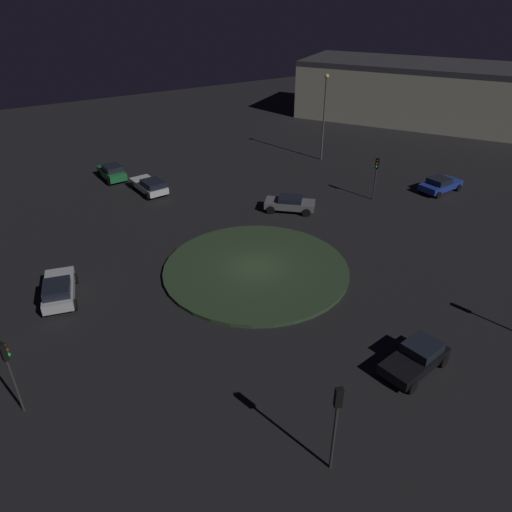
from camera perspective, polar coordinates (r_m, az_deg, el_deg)
ground_plane at (r=32.76m, az=0.00°, el=-1.70°), size 119.54×119.54×0.00m
roundabout_island at (r=32.70m, az=0.00°, el=-1.52°), size 12.75×12.75×0.23m
car_grey at (r=41.05m, az=4.10°, el=6.33°), size 4.31×4.11×1.33m
car_black at (r=26.02m, az=18.69°, el=-11.47°), size 4.12×2.48×1.41m
car_blue at (r=48.17m, az=21.26°, el=8.03°), size 4.34×2.34×1.39m
car_green at (r=49.89m, az=-16.92°, el=9.62°), size 2.13×3.95×1.54m
car_silver at (r=31.84m, az=-22.62°, el=-3.74°), size 2.84×4.59×1.49m
car_white at (r=45.74m, az=-12.64°, el=8.28°), size 2.45×4.69×1.41m
traffic_light_south at (r=19.16m, az=9.63°, el=-18.12°), size 0.36×0.39×4.49m
traffic_light_west at (r=23.79m, az=-27.60°, el=-11.42°), size 0.39×0.35×4.06m
traffic_light_east at (r=43.75m, az=14.25°, el=9.92°), size 0.39×0.35×3.88m
streetlamp_northeast at (r=52.77m, az=8.23°, el=17.07°), size 0.46×0.46×9.02m
store_building at (r=72.70m, az=20.56°, el=17.84°), size 29.87×36.86×7.65m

